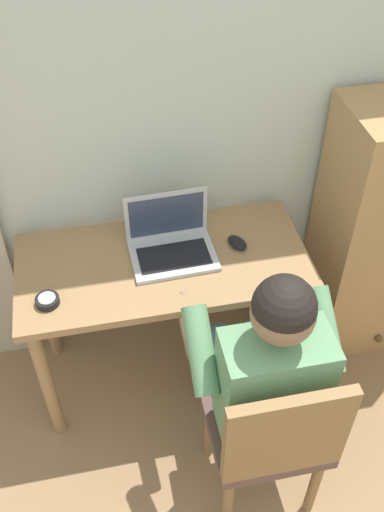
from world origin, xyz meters
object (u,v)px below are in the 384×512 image
Objects in this scene: chair at (272,434)px; desk_clock at (47,301)px; desk at (164,281)px; laptop at (171,242)px; person_seated at (261,362)px; computer_mouse at (237,243)px; dresser at (383,232)px.

chair is 0.95m from desk_clock.
laptop reaches higher than desk.
desk is at bearing 117.37° from person_seated.
desk is 3.39× the size of laptop.
chair is at bearing -117.17° from computer_mouse.
dresser is 1.44× the size of chair.
desk_clock is (-0.46, -0.14, 0.14)m from desk.
person_seated is at bearing -118.48° from computer_mouse.
person_seated is 12.01× the size of computer_mouse.
chair is 8.83× the size of computer_mouse.
dresser is 14.14× the size of desk_clock.
desk_clock is at bearing -171.17° from dresser.
laptop is 0.54m from desk_clock.
laptop is at bearing 20.64° from desk_clock.
chair reaches higher than desk_clock.
desk is at bearing 161.53° from computer_mouse.
dresser is 0.97m from person_seated.
person_seated reaches higher than desk.
person_seated is (-0.76, -0.61, 0.04)m from dresser.
computer_mouse is (0.05, 0.72, 0.26)m from chair.
computer_mouse is (-0.71, -0.06, 0.12)m from dresser.
person_seated reaches higher than desk_clock.
computer_mouse is at bearing 4.70° from desk.
desk_clock is at bearing -163.06° from desk.
desk is 1.34× the size of chair.
chair reaches higher than computer_mouse.
person_seated reaches higher than laptop.
chair is 0.84m from laptop.
person_seated is at bearing -27.27° from desk_clock.
dresser is at bearing 46.06° from chair.
person_seated is at bearing -62.63° from desk.
chair is (-0.76, -0.79, -0.14)m from dresser.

